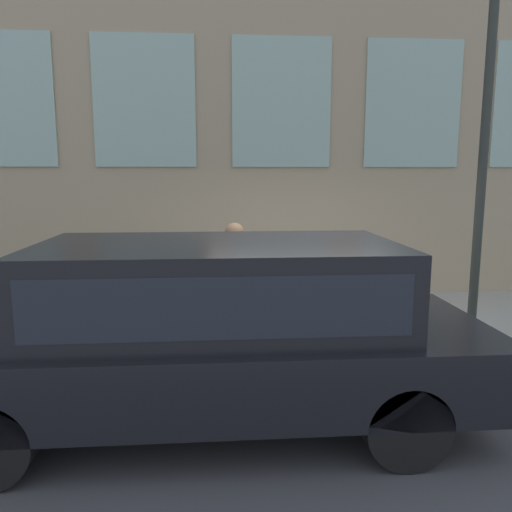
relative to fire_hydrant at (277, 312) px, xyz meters
name	(u,v)px	position (x,y,z in m)	size (l,w,h in m)	color
ground_plane	(309,361)	(-0.48, -0.35, -0.51)	(80.00, 80.00, 0.00)	#47474C
sidewalk	(292,322)	(0.98, -0.35, -0.44)	(2.92, 60.00, 0.13)	#9E9B93
fire_hydrant	(277,312)	(0.00, 0.00, 0.00)	(0.27, 0.40, 0.73)	gold
person	(235,269)	(0.13, 0.55, 0.56)	(0.37, 0.25, 1.55)	#232328
parked_truck_charcoal_near	(212,321)	(-1.91, 0.83, 0.47)	(1.94, 5.12, 1.70)	black
street_lamp	(493,16)	(0.01, -2.67, 3.73)	(0.36, 0.36, 6.74)	#2D332D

